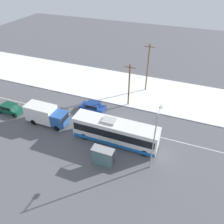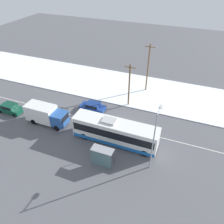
{
  "view_description": "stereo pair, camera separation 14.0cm",
  "coord_description": "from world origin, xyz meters",
  "px_view_note": "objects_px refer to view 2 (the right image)",
  "views": [
    {
      "loc": [
        7.63,
        -23.68,
        20.89
      ],
      "look_at": [
        -2.15,
        1.36,
        1.4
      ],
      "focal_mm": 35.0,
      "sensor_mm": 36.0,
      "label": 1
    },
    {
      "loc": [
        7.76,
        -23.63,
        20.89
      ],
      "look_at": [
        -2.15,
        1.36,
        1.4
      ],
      "focal_mm": 35.0,
      "sensor_mm": 36.0,
      "label": 2
    }
  ],
  "objects_px": {
    "streetlamp": "(155,135)",
    "utility_pole_roadside": "(129,85)",
    "city_bus": "(115,132)",
    "box_truck": "(46,114)",
    "utility_pole_snowlot": "(148,68)",
    "sedan_car": "(93,106)",
    "bus_shelter": "(102,155)",
    "pedestrian_at_stop": "(103,150)",
    "parked_car_near_truck": "(10,108)"
  },
  "relations": [
    {
      "from": "parked_car_near_truck",
      "to": "pedestrian_at_stop",
      "type": "height_order",
      "value": "pedestrian_at_stop"
    },
    {
      "from": "streetlamp",
      "to": "utility_pole_roadside",
      "type": "bearing_deg",
      "value": 119.92
    },
    {
      "from": "bus_shelter",
      "to": "utility_pole_roadside",
      "type": "relative_size",
      "value": 0.36
    },
    {
      "from": "sedan_car",
      "to": "pedestrian_at_stop",
      "type": "xyz_separation_m",
      "value": [
        5.49,
        -8.5,
        0.23
      ]
    },
    {
      "from": "streetlamp",
      "to": "utility_pole_snowlot",
      "type": "bearing_deg",
      "value": 106.29
    },
    {
      "from": "utility_pole_roadside",
      "to": "parked_car_near_truck",
      "type": "bearing_deg",
      "value": -152.08
    },
    {
      "from": "parked_car_near_truck",
      "to": "utility_pole_roadside",
      "type": "relative_size",
      "value": 0.55
    },
    {
      "from": "city_bus",
      "to": "box_truck",
      "type": "distance_m",
      "value": 11.04
    },
    {
      "from": "box_truck",
      "to": "streetlamp",
      "type": "height_order",
      "value": "streetlamp"
    },
    {
      "from": "sedan_car",
      "to": "box_truck",
      "type": "bearing_deg",
      "value": 47.17
    },
    {
      "from": "parked_car_near_truck",
      "to": "bus_shelter",
      "type": "xyz_separation_m",
      "value": [
        18.19,
        -4.63,
        0.85
      ]
    },
    {
      "from": "city_bus",
      "to": "parked_car_near_truck",
      "type": "height_order",
      "value": "city_bus"
    },
    {
      "from": "sedan_car",
      "to": "bus_shelter",
      "type": "bearing_deg",
      "value": 120.96
    },
    {
      "from": "box_truck",
      "to": "sedan_car",
      "type": "height_order",
      "value": "box_truck"
    },
    {
      "from": "parked_car_near_truck",
      "to": "utility_pole_roadside",
      "type": "height_order",
      "value": "utility_pole_roadside"
    },
    {
      "from": "parked_car_near_truck",
      "to": "streetlamp",
      "type": "relative_size",
      "value": 0.51
    },
    {
      "from": "pedestrian_at_stop",
      "to": "utility_pole_snowlot",
      "type": "xyz_separation_m",
      "value": [
        0.87,
        18.17,
        3.59
      ]
    },
    {
      "from": "bus_shelter",
      "to": "utility_pole_snowlot",
      "type": "bearing_deg",
      "value": 88.89
    },
    {
      "from": "streetlamp",
      "to": "utility_pole_roadside",
      "type": "relative_size",
      "value": 1.08
    },
    {
      "from": "parked_car_near_truck",
      "to": "city_bus",
      "type": "bearing_deg",
      "value": -0.55
    },
    {
      "from": "box_truck",
      "to": "bus_shelter",
      "type": "relative_size",
      "value": 2.37
    },
    {
      "from": "sedan_car",
      "to": "utility_pole_roadside",
      "type": "relative_size",
      "value": 0.56
    },
    {
      "from": "box_truck",
      "to": "parked_car_near_truck",
      "type": "bearing_deg",
      "value": 178.71
    },
    {
      "from": "city_bus",
      "to": "utility_pole_roadside",
      "type": "bearing_deg",
      "value": 96.91
    },
    {
      "from": "box_truck",
      "to": "utility_pole_roadside",
      "type": "relative_size",
      "value": 0.86
    },
    {
      "from": "city_bus",
      "to": "utility_pole_snowlot",
      "type": "bearing_deg",
      "value": 88.51
    },
    {
      "from": "box_truck",
      "to": "sedan_car",
      "type": "distance_m",
      "value": 7.53
    },
    {
      "from": "box_truck",
      "to": "city_bus",
      "type": "bearing_deg",
      "value": -0.07
    },
    {
      "from": "sedan_car",
      "to": "pedestrian_at_stop",
      "type": "distance_m",
      "value": 10.12
    },
    {
      "from": "box_truck",
      "to": "utility_pole_snowlot",
      "type": "relative_size",
      "value": 0.72
    },
    {
      "from": "sedan_car",
      "to": "utility_pole_snowlot",
      "type": "distance_m",
      "value": 12.19
    },
    {
      "from": "bus_shelter",
      "to": "streetlamp",
      "type": "bearing_deg",
      "value": 21.71
    },
    {
      "from": "box_truck",
      "to": "sedan_car",
      "type": "xyz_separation_m",
      "value": [
        5.09,
        5.49,
        -0.84
      ]
    },
    {
      "from": "streetlamp",
      "to": "utility_pole_roadside",
      "type": "distance_m",
      "value": 13.3
    },
    {
      "from": "sedan_car",
      "to": "streetlamp",
      "type": "distance_m",
      "value": 14.45
    },
    {
      "from": "city_bus",
      "to": "streetlamp",
      "type": "xyz_separation_m",
      "value": [
        5.49,
        -2.28,
        3.22
      ]
    },
    {
      "from": "bus_shelter",
      "to": "streetlamp",
      "type": "height_order",
      "value": "streetlamp"
    },
    {
      "from": "utility_pole_roadside",
      "to": "pedestrian_at_stop",
      "type": "bearing_deg",
      "value": -86.98
    },
    {
      "from": "box_truck",
      "to": "streetlamp",
      "type": "relative_size",
      "value": 0.8
    },
    {
      "from": "city_bus",
      "to": "box_truck",
      "type": "height_order",
      "value": "city_bus"
    },
    {
      "from": "parked_car_near_truck",
      "to": "streetlamp",
      "type": "bearing_deg",
      "value": -5.91
    },
    {
      "from": "sedan_car",
      "to": "utility_pole_snowlot",
      "type": "relative_size",
      "value": 0.47
    },
    {
      "from": "pedestrian_at_stop",
      "to": "utility_pole_roadside",
      "type": "relative_size",
      "value": 0.22
    },
    {
      "from": "parked_car_near_truck",
      "to": "utility_pole_snowlot",
      "type": "xyz_separation_m",
      "value": [
        18.57,
        15.0,
        3.79
      ]
    },
    {
      "from": "utility_pole_roadside",
      "to": "sedan_car",
      "type": "bearing_deg",
      "value": -142.51
    },
    {
      "from": "sedan_car",
      "to": "parked_car_near_truck",
      "type": "distance_m",
      "value": 13.33
    },
    {
      "from": "utility_pole_roadside",
      "to": "box_truck",
      "type": "bearing_deg",
      "value": -137.18
    },
    {
      "from": "sedan_car",
      "to": "utility_pole_roadside",
      "type": "distance_m",
      "value": 6.84
    },
    {
      "from": "pedestrian_at_stop",
      "to": "utility_pole_snowlot",
      "type": "height_order",
      "value": "utility_pole_snowlot"
    },
    {
      "from": "sedan_car",
      "to": "utility_pole_snowlot",
      "type": "bearing_deg",
      "value": -123.29
    }
  ]
}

